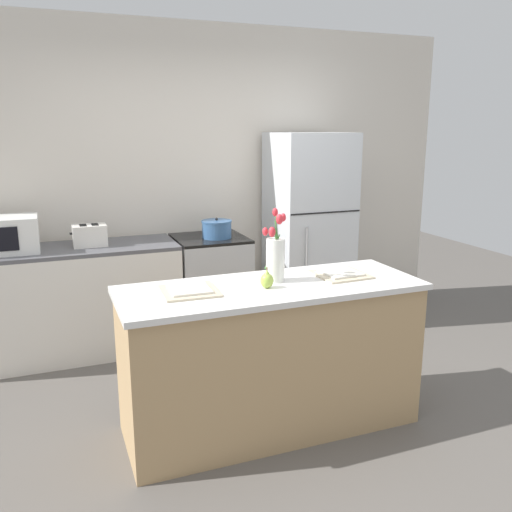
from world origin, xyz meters
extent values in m
plane|color=#59544F|center=(0.00, 0.00, 0.00)|extent=(10.00, 10.00, 0.00)
cube|color=silver|center=(0.00, 2.00, 1.35)|extent=(5.20, 0.08, 2.70)
cube|color=tan|center=(0.00, 0.00, 0.44)|extent=(1.76, 0.62, 0.88)
cube|color=silver|center=(0.00, 0.00, 0.89)|extent=(1.80, 0.66, 0.03)
cube|color=silver|center=(-1.06, 1.60, 0.43)|extent=(1.68, 0.60, 0.86)
cube|color=#515156|center=(-1.06, 1.60, 0.88)|extent=(1.68, 0.60, 0.03)
cube|color=#B2B5B7|center=(0.10, 1.60, 0.43)|extent=(0.60, 0.60, 0.87)
cube|color=black|center=(0.10, 1.60, 0.88)|extent=(0.60, 0.60, 0.02)
cube|color=black|center=(0.10, 1.30, 0.40)|extent=(0.42, 0.01, 0.28)
cube|color=silver|center=(1.05, 1.60, 0.88)|extent=(0.68, 0.64, 1.77)
cube|color=black|center=(1.05, 1.28, 1.10)|extent=(0.67, 0.01, 0.01)
cylinder|color=#B2B5B7|center=(0.86, 1.26, 0.60)|extent=(0.02, 0.02, 0.77)
cylinder|color=silver|center=(0.05, 0.07, 1.04)|extent=(0.11, 0.11, 0.26)
cylinder|color=#4C9342|center=(0.08, 0.07, 1.13)|extent=(0.06, 0.02, 0.30)
ellipsoid|color=red|center=(0.11, 0.08, 1.29)|extent=(0.03, 0.03, 0.05)
cylinder|color=#4C9342|center=(0.06, 0.08, 1.14)|extent=(0.02, 0.05, 0.33)
ellipsoid|color=red|center=(0.06, 0.10, 1.32)|extent=(0.03, 0.03, 0.05)
cylinder|color=#4C9342|center=(0.04, 0.08, 1.09)|extent=(0.08, 0.05, 0.22)
ellipsoid|color=red|center=(0.00, 0.10, 1.21)|extent=(0.03, 0.03, 0.05)
cylinder|color=#4C9342|center=(0.04, 0.06, 1.09)|extent=(0.04, 0.03, 0.22)
ellipsoid|color=red|center=(0.02, 0.05, 1.22)|extent=(0.04, 0.04, 0.06)
cylinder|color=#4C9342|center=(0.06, 0.05, 1.13)|extent=(0.01, 0.05, 0.30)
ellipsoid|color=red|center=(0.06, 0.03, 1.29)|extent=(0.04, 0.04, 0.06)
ellipsoid|color=#9EBC47|center=(-0.05, -0.04, 0.95)|extent=(0.08, 0.08, 0.09)
cone|color=#9EBC47|center=(-0.05, -0.04, 1.00)|extent=(0.04, 0.04, 0.03)
cylinder|color=brown|center=(-0.05, -0.04, 1.03)|extent=(0.01, 0.01, 0.02)
cube|color=beige|center=(-0.48, 0.04, 0.92)|extent=(0.32, 0.32, 0.01)
cube|color=silver|center=(-0.48, 0.04, 0.93)|extent=(0.23, 0.23, 0.01)
cube|color=beige|center=(0.48, 0.04, 0.92)|extent=(0.32, 0.32, 0.01)
cube|color=silver|center=(0.48, 0.04, 0.93)|extent=(0.23, 0.23, 0.01)
cube|color=silver|center=(-0.89, 1.60, 0.98)|extent=(0.26, 0.18, 0.17)
cube|color=black|center=(-0.94, 1.60, 1.06)|extent=(0.05, 0.11, 0.01)
cube|color=black|center=(-0.85, 1.60, 1.06)|extent=(0.05, 0.11, 0.01)
cube|color=black|center=(-1.03, 1.60, 1.00)|extent=(0.02, 0.02, 0.02)
cylinder|color=#386093|center=(0.15, 1.55, 0.96)|extent=(0.25, 0.25, 0.14)
cylinder|color=#386093|center=(0.15, 1.55, 1.03)|extent=(0.26, 0.26, 0.01)
sphere|color=black|center=(0.15, 1.55, 1.05)|extent=(0.02, 0.02, 0.02)
cube|color=white|center=(-1.50, 1.60, 1.03)|extent=(0.48, 0.36, 0.27)
camera|label=1|loc=(-1.20, -2.81, 1.82)|focal=38.00mm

